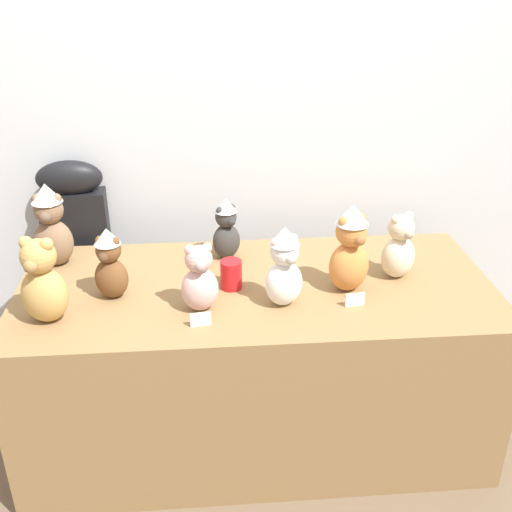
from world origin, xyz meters
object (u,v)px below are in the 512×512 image
Objects in this scene: teddy_bear_ginger at (350,249)px; display_table at (256,361)px; teddy_bear_snow at (284,267)px; teddy_bear_cream at (399,248)px; teddy_bear_charcoal at (226,229)px; teddy_bear_mocha at (51,226)px; instrument_case at (82,269)px; teddy_bear_blush at (200,280)px; party_cup_red at (231,274)px; teddy_bear_honey at (43,283)px; teddy_bear_chestnut at (110,264)px.

display_table is at bearing 146.18° from teddy_bear_ginger.
teddy_bear_snow is (0.09, -0.15, 0.50)m from display_table.
teddy_bear_cream reaches higher than teddy_bear_charcoal.
teddy_bear_ginger is at bearing -11.22° from teddy_bear_mocha.
instrument_case is 3.48× the size of teddy_bear_snow.
teddy_bear_charcoal reaches higher than display_table.
teddy_bear_cream is 1.02× the size of teddy_bear_charcoal.
teddy_bear_cream is 0.49m from teddy_bear_snow.
instrument_case is 1.43m from teddy_bear_cream.
teddy_bear_charcoal reaches higher than teddy_bear_blush.
instrument_case is at bearing 145.02° from display_table.
party_cup_red is (0.69, -0.25, -0.11)m from teddy_bear_mocha.
party_cup_red is (-0.18, 0.13, -0.09)m from teddy_bear_snow.
teddy_bear_honey is 0.76m from teddy_bear_charcoal.
teddy_bear_honey is 0.66m from party_cup_red.
instrument_case is 3.37× the size of teddy_bear_honey.
teddy_bear_charcoal is at bearing 137.60° from teddy_bear_cream.
teddy_bear_ginger is (1.09, -0.59, 0.34)m from instrument_case.
display_table is 0.97m from teddy_bear_mocha.
teddy_bear_cream is 0.23m from teddy_bear_ginger.
instrument_case is 0.78m from teddy_bear_honey.
teddy_bear_honey is at bearing 163.24° from teddy_bear_ginger.
teddy_bear_charcoal is (-0.19, 0.39, -0.02)m from teddy_bear_snow.
teddy_bear_cream is 1.34m from teddy_bear_mocha.
teddy_bear_mocha is at bearing 133.00° from teddy_bear_snow.
teddy_bear_charcoal is at bearing 112.45° from display_table.
teddy_bear_blush is 0.75× the size of teddy_bear_ginger.
instrument_case is 4.14× the size of teddy_bear_blush.
teddy_bear_snow is at bearing -36.43° from party_cup_red.
teddy_bear_charcoal is (0.42, 0.29, -0.01)m from teddy_bear_chestnut.
teddy_bear_charcoal is at bearing 92.31° from teddy_bear_snow.
display_table is 0.54m from teddy_bear_blush.
teddy_bear_honey is at bearing -126.43° from teddy_bear_chestnut.
instrument_case reaches higher than party_cup_red.
teddy_bear_snow is at bearing -6.02° from teddy_bear_blush.
teddy_bear_snow is 0.81m from teddy_bear_honey.
display_table is 5.78× the size of teddy_bear_honey.
teddy_bear_honey is (-0.52, -0.03, 0.03)m from teddy_bear_blush.
party_cup_red is at bearing -170.93° from display_table.
display_table is at bearing 29.75° from teddy_bear_honey.
teddy_bear_cream is 0.97× the size of teddy_bear_chestnut.
teddy_bear_mocha is 0.74m from party_cup_red.
teddy_bear_blush is 0.98× the size of teddy_bear_charcoal.
teddy_bear_ginger is at bearing 17.09° from teddy_bear_chestnut.
teddy_bear_blush is 0.74× the size of teddy_bear_mocha.
teddy_bear_mocha is (-0.06, 0.42, 0.02)m from teddy_bear_honey.
teddy_bear_cream is at bearing 3.27° from party_cup_red.
instrument_case is at bearing 128.09° from teddy_bear_ginger.
teddy_bear_blush is at bearing -128.40° from party_cup_red.
teddy_bear_cream is (0.75, 0.18, 0.01)m from teddy_bear_blush.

